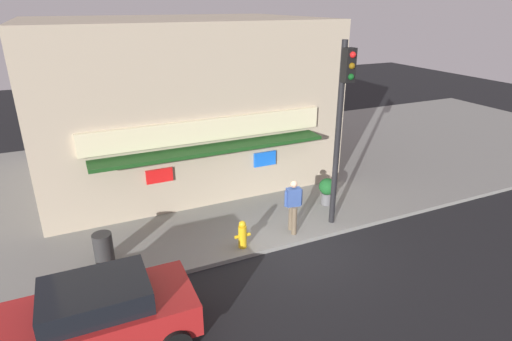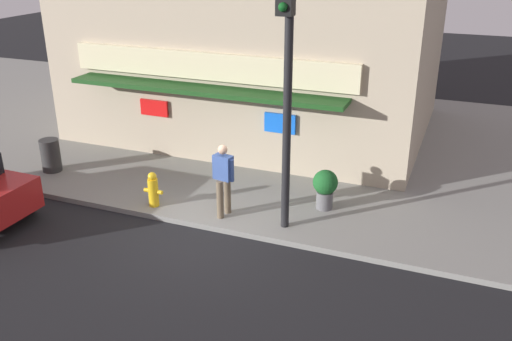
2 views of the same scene
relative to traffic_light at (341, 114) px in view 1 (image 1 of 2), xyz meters
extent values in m
plane|color=black|center=(-1.67, -0.53, -3.81)|extent=(62.71, 62.71, 0.00)
cube|color=gray|center=(-1.67, 5.94, -3.74)|extent=(41.80, 12.93, 0.13)
cube|color=tan|center=(-3.19, 6.91, -0.58)|extent=(10.91, 7.94, 6.20)
cube|color=beige|center=(-3.19, 2.86, -0.86)|extent=(8.29, 0.16, 0.73)
cube|color=#194719|center=(-3.19, 2.51, -1.43)|extent=(7.86, 0.90, 0.12)
cube|color=red|center=(-4.96, 2.88, -2.22)|extent=(0.88, 0.08, 0.47)
cube|color=blue|center=(-1.11, 2.88, -2.22)|extent=(0.86, 0.08, 0.53)
cylinder|color=black|center=(0.00, 0.10, -0.78)|extent=(0.18, 0.18, 5.79)
cube|color=black|center=(0.00, -0.15, 1.43)|extent=(0.32, 0.28, 0.95)
sphere|color=red|center=(0.00, -0.30, 1.73)|extent=(0.18, 0.18, 0.18)
sphere|color=brown|center=(0.00, -0.30, 1.43)|extent=(0.18, 0.18, 0.18)
sphere|color=#0F4C19|center=(0.00, -0.30, 1.13)|extent=(0.18, 0.18, 0.18)
cylinder|color=gold|center=(-3.28, -0.09, -3.33)|extent=(0.25, 0.25, 0.70)
sphere|color=gold|center=(-3.28, -0.09, -2.91)|extent=(0.21, 0.21, 0.21)
cylinder|color=gold|center=(-3.46, -0.09, -3.29)|extent=(0.12, 0.10, 0.10)
cylinder|color=gold|center=(-3.09, -0.09, -3.29)|extent=(0.12, 0.10, 0.10)
cylinder|color=#2D2D2D|center=(-7.07, 0.77, -3.22)|extent=(0.53, 0.53, 0.91)
cylinder|color=brown|center=(-1.47, 0.23, -3.22)|extent=(0.19, 0.19, 0.92)
cylinder|color=brown|center=(-1.52, -0.07, -3.22)|extent=(0.19, 0.19, 0.92)
cube|color=#334C8C|center=(-1.49, 0.08, -2.47)|extent=(0.47, 0.31, 0.58)
sphere|color=tan|center=(-1.49, 0.08, -2.04)|extent=(0.22, 0.22, 0.22)
cylinder|color=#334C8C|center=(-1.73, 0.12, -2.50)|extent=(0.12, 0.12, 0.52)
cylinder|color=#334C8C|center=(-1.26, 0.04, -2.50)|extent=(0.12, 0.12, 0.52)
cylinder|color=#59595B|center=(0.59, 1.30, -3.47)|extent=(0.40, 0.40, 0.42)
sphere|color=#195623|center=(0.59, 1.30, -3.00)|extent=(0.60, 0.60, 0.60)
cube|color=#AD1E1E|center=(-7.46, -2.25, -3.11)|extent=(4.00, 1.87, 0.75)
cube|color=black|center=(-7.46, -2.25, -2.49)|extent=(2.17, 1.56, 0.50)
cylinder|color=black|center=(-6.06, -1.35, -3.49)|extent=(0.64, 0.23, 0.64)
cylinder|color=black|center=(-8.84, -1.32, -3.49)|extent=(0.64, 0.23, 0.64)
camera|label=1|loc=(-7.39, -9.97, 3.09)|focal=29.43mm
camera|label=2|loc=(3.46, -10.41, 2.34)|focal=38.94mm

